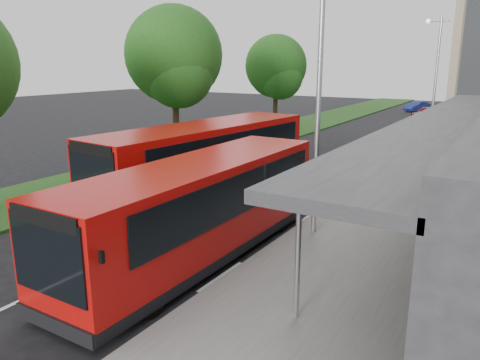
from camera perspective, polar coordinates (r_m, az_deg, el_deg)
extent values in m
plane|color=black|center=(15.75, -8.35, -6.10)|extent=(120.00, 120.00, 0.00)
cube|color=slate|center=(31.93, 24.62, 3.29)|extent=(5.00, 80.00, 0.15)
cube|color=#1C4B18|center=(35.80, 3.52, 5.57)|extent=(5.00, 80.00, 0.10)
cube|color=silver|center=(28.48, 11.25, 2.99)|extent=(0.12, 70.00, 0.01)
cube|color=silver|center=(12.44, -2.36, -11.66)|extent=(0.12, 2.00, 0.01)
cube|color=silver|center=(17.38, 8.72, -4.13)|extent=(0.12, 2.00, 0.01)
cube|color=silver|center=(22.83, 14.61, 0.02)|extent=(0.12, 2.00, 0.01)
cube|color=silver|center=(28.51, 18.19, 2.55)|extent=(0.12, 2.00, 0.01)
cube|color=silver|center=(34.29, 20.57, 4.23)|extent=(0.12, 2.00, 0.01)
cube|color=silver|center=(40.14, 22.28, 5.42)|extent=(0.12, 2.00, 0.01)
cube|color=silver|center=(46.03, 23.55, 6.30)|extent=(0.12, 2.00, 0.01)
cube|color=silver|center=(51.94, 24.53, 6.98)|extent=(0.12, 2.00, 0.01)
cube|color=silver|center=(57.87, 25.32, 7.52)|extent=(0.12, 2.00, 0.01)
cube|color=#29292B|center=(19.54, 24.49, 6.70)|extent=(2.80, 26.00, 0.25)
cylinder|color=gray|center=(9.81, 7.08, -8.58)|extent=(0.12, 0.12, 3.30)
cylinder|color=gray|center=(30.73, 24.49, 5.90)|extent=(0.12, 0.12, 3.30)
cylinder|color=#2E2112|center=(26.40, -7.79, 6.76)|extent=(0.36, 0.36, 4.11)
sphere|color=#215416|center=(26.18, -8.07, 14.89)|extent=(5.23, 5.23, 5.23)
sphere|color=#215416|center=(25.50, -7.51, 12.83)|extent=(3.73, 3.73, 3.73)
sphere|color=#215416|center=(26.88, -8.17, 13.47)|extent=(4.11, 4.11, 4.11)
cylinder|color=#2E2112|center=(36.46, 4.31, 8.52)|extent=(0.36, 0.36, 3.64)
sphere|color=#215416|center=(36.28, 4.41, 13.72)|extent=(4.63, 4.63, 4.63)
sphere|color=#215416|center=(35.67, 4.96, 12.38)|extent=(3.31, 3.31, 3.31)
sphere|color=#215416|center=(36.96, 4.05, 12.84)|extent=(3.64, 3.64, 3.64)
cylinder|color=gray|center=(14.37, 9.54, 8.92)|extent=(0.16, 0.16, 8.00)
cylinder|color=gray|center=(33.73, 22.72, 10.99)|extent=(0.16, 0.16, 8.00)
cylinder|color=gray|center=(33.83, 23.01, 17.44)|extent=(1.40, 0.10, 0.10)
sphere|color=silver|center=(33.93, 21.96, 17.52)|extent=(0.28, 0.28, 0.28)
cube|color=#B3090A|center=(13.08, -4.98, -3.10)|extent=(2.34, 9.72, 2.45)
cube|color=black|center=(13.48, -4.87, -7.97)|extent=(2.36, 9.74, 0.28)
cube|color=black|center=(9.77, -22.48, -8.74)|extent=(2.08, 0.06, 1.62)
cube|color=black|center=(17.01, 4.81, 2.35)|extent=(2.04, 0.06, 1.20)
cube|color=black|center=(13.87, -8.25, -0.30)|extent=(0.08, 8.33, 1.11)
cube|color=black|center=(12.54, 0.06, -1.72)|extent=(0.08, 8.33, 1.11)
cube|color=black|center=(10.38, -21.75, -16.08)|extent=(2.31, 0.09, 0.32)
cube|color=black|center=(9.50, -22.98, -4.37)|extent=(1.94, 0.05, 0.32)
cube|color=black|center=(10.82, -25.81, -5.57)|extent=(0.08, 0.08, 0.23)
cube|color=black|center=(8.84, -16.50, -9.01)|extent=(0.08, 0.08, 0.23)
cylinder|color=black|center=(11.99, -17.89, -11.26)|extent=(0.28, 0.83, 0.83)
cylinder|color=black|center=(10.70, -10.86, -14.01)|extent=(0.28, 0.83, 0.83)
cylinder|color=black|center=(16.41, -1.09, -3.57)|extent=(0.28, 0.83, 0.83)
cylinder|color=black|center=(15.50, 4.99, -4.71)|extent=(0.28, 0.83, 0.83)
cube|color=#B3090A|center=(18.81, -4.29, 2.71)|extent=(3.57, 10.78, 2.67)
cube|color=black|center=(19.11, -4.22, -1.12)|extent=(3.59, 10.80, 0.30)
cube|color=black|center=(15.28, -17.57, 0.44)|extent=(2.26, 0.28, 1.76)
cube|color=black|center=(22.92, 4.54, 5.88)|extent=(2.21, 0.27, 1.31)
cube|color=black|center=(19.80, -6.52, 4.65)|extent=(0.96, 9.03, 1.21)
cube|color=black|center=(18.15, -0.64, 3.86)|extent=(0.96, 9.03, 1.21)
cube|color=black|center=(15.71, -17.18, -5.11)|extent=(2.51, 0.33, 0.35)
cube|color=black|center=(15.11, -17.84, 3.59)|extent=(2.11, 0.25, 0.35)
cube|color=black|center=(16.50, -19.87, 2.13)|extent=(0.09, 0.09, 0.25)
cube|color=black|center=(14.26, -13.62, 0.78)|extent=(0.09, 0.09, 0.25)
cylinder|color=black|center=(17.58, -14.24, -2.68)|extent=(0.39, 0.93, 0.91)
cylinder|color=black|center=(16.04, -9.47, -4.06)|extent=(0.39, 0.93, 0.91)
cylinder|color=black|center=(22.31, -0.45, 1.35)|extent=(0.39, 0.93, 0.91)
cylinder|color=black|center=(21.12, 4.10, 0.57)|extent=(0.39, 0.93, 0.91)
cylinder|color=#3A2918|center=(21.04, 20.64, -0.07)|extent=(0.48, 0.48, 0.83)
cylinder|color=#E4AE0C|center=(29.53, 22.20, 3.94)|extent=(0.20, 0.20, 1.07)
imported|color=#5A0C15|center=(49.15, 21.79, 7.63)|extent=(2.67, 3.92, 1.24)
imported|color=navy|center=(56.54, 20.78, 8.40)|extent=(2.41, 3.58, 1.11)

